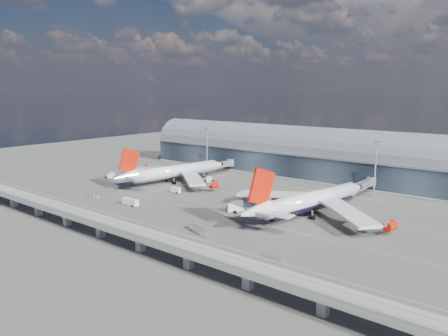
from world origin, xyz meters
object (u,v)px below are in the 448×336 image
Objects in this scene: service_truck_3 at (235,208)px; cargo_train_1 at (198,230)px; floodlight_mast_right at (375,168)px; service_truck_5 at (209,179)px; service_truck_1 at (176,190)px; airliner_left at (173,171)px; service_truck_4 at (257,191)px; airliner_right at (309,201)px; cargo_train_0 at (94,196)px; service_truck_0 at (111,175)px; floodlight_mast_left at (207,148)px; service_truck_2 at (130,202)px; cargo_train_2 at (270,259)px.

cargo_train_1 is at bearing -43.71° from service_truck_3.
floodlight_mast_right reaches higher than service_truck_5.
floodlight_mast_right is at bearing -62.95° from service_truck_1.
airliner_left is 6.29× the size of cargo_train_1.
service_truck_5 is at bearing -179.52° from service_truck_4.
airliner_left is 13.88× the size of service_truck_1.
service_truck_3 is 28.94m from cargo_train_1.
airliner_right reaches higher than cargo_train_0.
service_truck_1 is at bearing -35.41° from service_truck_0.
floodlight_mast_left is 32.22m from service_truck_5.
floodlight_mast_left reaches higher than service_truck_1.
cargo_train_1 is at bearing -108.20° from floodlight_mast_right.
service_truck_4 is (-43.93, -28.98, -12.14)m from floodlight_mast_right.
airliner_right is at bearing -100.80° from floodlight_mast_right.
service_truck_2 is at bearing 176.05° from service_truck_1.
cargo_train_1 reaches higher than cargo_train_0.
service_truck_0 reaches higher than cargo_train_2.
service_truck_0 is at bearing -120.10° from floodlight_mast_left.
floodlight_mast_right is 126.62m from cargo_train_0.
airliner_left is at bearing 30.79° from cargo_train_1.
service_truck_3 is at bearing -107.04° from service_truck_1.
cargo_train_0 is (-17.26, -59.09, -0.53)m from service_truck_5.
cargo_train_0 is (31.10, -32.61, -0.66)m from service_truck_0.
floodlight_mast_left reaches higher than service_truck_3.
service_truck_3 is at bearing -12.04° from airliner_left.
airliner_right is at bearing -56.86° from cargo_train_0.
floodlight_mast_right is 3.69× the size of service_truck_3.
service_truck_2 is at bearing -111.50° from service_truck_5.
cargo_train_1 is (-28.38, -86.29, -12.68)m from floodlight_mast_right.
cargo_train_0 is at bearing -87.69° from floodlight_mast_left.
floodlight_mast_left is at bearing 106.35° from service_truck_5.
airliner_left is 0.96× the size of airliner_right.
service_truck_0 is (-34.90, -13.09, -4.52)m from airliner_left.
airliner_left is at bearing 51.11° from cargo_train_2.
cargo_train_2 is (33.46, -6.21, 0.04)m from cargo_train_1.
cargo_train_1 is (68.37, -5.63, 0.19)m from cargo_train_0.
cargo_train_0 is 68.61m from cargo_train_1.
floodlight_mast_right is 99.61m from airliner_left.
cargo_train_0 is (-21.55, -30.12, -0.61)m from service_truck_1.
service_truck_5 is at bearing -164.82° from floodlight_mast_right.
service_truck_0 is 52.70m from service_truck_1.
service_truck_5 is at bearing 2.54° from service_truck_2.
service_truck_1 is at bearing 53.92° from cargo_train_2.
service_truck_3 is at bearing -9.30° from cargo_train_1.
floodlight_mast_right reaches higher than service_truck_4.
airliner_right is 10.70× the size of cargo_train_0.
service_truck_3 reaches higher than service_truck_4.
floodlight_mast_right is at bearing 94.38° from service_truck_3.
floodlight_mast_right is at bearing -12.03° from service_truck_5.
service_truck_1 is 0.74× the size of cargo_train_0.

